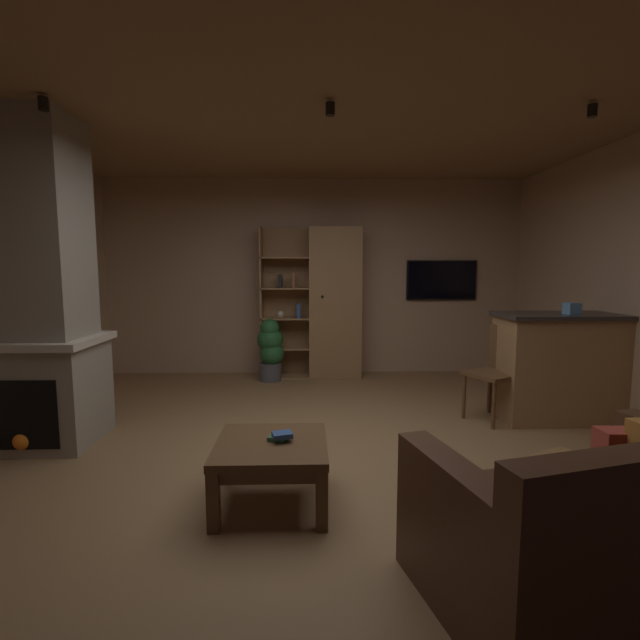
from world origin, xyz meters
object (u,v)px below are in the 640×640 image
kitchen_bar_counter (568,367)px  wall_mounted_tv (441,280)px  potted_floor_plant (271,348)px  dining_chair (498,367)px  leather_couch (599,533)px  coffee_table (271,454)px  table_book_0 (278,438)px  stone_fireplace (38,300)px  bookshelf_cabinet (328,304)px  table_book_1 (282,435)px  tissue_box (572,309)px

kitchen_bar_counter → wall_mounted_tv: (-0.65, 2.09, 0.79)m
kitchen_bar_counter → potted_floor_plant: 3.47m
kitchen_bar_counter → dining_chair: 0.68m
leather_couch → coffee_table: (-1.53, 0.86, 0.02)m
dining_chair → wall_mounted_tv: 2.22m
table_book_0 → wall_mounted_tv: 4.26m
stone_fireplace → leather_couch: stone_fireplace is taller
bookshelf_cabinet → stone_fireplace: bearing=-137.2°
kitchen_bar_counter → table_book_0: 3.13m
table_book_0 → table_book_1: 0.05m
bookshelf_cabinet → tissue_box: size_ratio=16.91×
kitchen_bar_counter → coffee_table: (-2.78, -1.55, -0.20)m
table_book_0 → dining_chair: bearing=36.7°
wall_mounted_tv → potted_floor_plant: bearing=-170.0°
table_book_1 → wall_mounted_tv: bearing=60.5°
dining_chair → table_book_0: bearing=-143.3°
coffee_table → table_book_1: bearing=3.6°
potted_floor_plant → coffee_table: bearing=-85.5°
tissue_box → table_book_1: (-2.66, -1.46, -0.66)m
potted_floor_plant → wall_mounted_tv: bearing=10.0°
tissue_box → dining_chair: (-0.63, 0.11, -0.58)m
bookshelf_cabinet → kitchen_bar_counter: size_ratio=1.49×
dining_chair → potted_floor_plant: 2.88m
kitchen_bar_counter → potted_floor_plant: kitchen_bar_counter is taller
bookshelf_cabinet → table_book_1: bearing=-97.5°
table_book_0 → potted_floor_plant: bearing=95.3°
tissue_box → coffee_table: tissue_box is taller
stone_fireplace → kitchen_bar_counter: 4.86m
coffee_table → potted_floor_plant: bearing=94.5°
potted_floor_plant → stone_fireplace: bearing=-129.4°
potted_floor_plant → bookshelf_cabinet: bearing=15.0°
bookshelf_cabinet → wall_mounted_tv: 1.65m
stone_fireplace → kitchen_bar_counter: stone_fireplace is taller
kitchen_bar_counter → table_book_1: (-2.71, -1.55, -0.08)m
wall_mounted_tv → dining_chair: bearing=-90.8°
dining_chair → stone_fireplace: bearing=-173.4°
leather_couch → potted_floor_plant: size_ratio=2.03×
bookshelf_cabinet → coffee_table: bookshelf_cabinet is taller
table_book_1 → kitchen_bar_counter: bearing=29.7°
table_book_1 → wall_mounted_tv: 4.27m
stone_fireplace → leather_couch: 4.15m
tissue_box → wall_mounted_tv: bearing=105.5°
stone_fireplace → potted_floor_plant: stone_fireplace is taller
kitchen_bar_counter → tissue_box: bearing=-117.4°
kitchen_bar_counter → table_book_0: bearing=-151.0°
leather_couch → coffee_table: leather_couch is taller
tissue_box → coffee_table: 3.19m
table_book_1 → dining_chair: bearing=37.6°
leather_couch → stone_fireplace: bearing=151.1°
table_book_0 → dining_chair: dining_chair is taller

